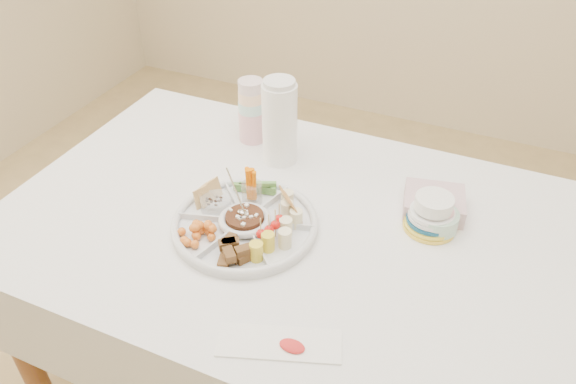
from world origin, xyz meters
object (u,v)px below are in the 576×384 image
at_px(thermos, 280,121).
at_px(party_tray, 245,222).
at_px(dining_table, 282,311).
at_px(plate_stack, 432,215).

bearing_deg(thermos, party_tray, -81.05).
bearing_deg(thermos, dining_table, -64.73).
height_order(dining_table, party_tray, party_tray).
bearing_deg(dining_table, plate_stack, 18.07).
bearing_deg(party_tray, thermos, 98.95).
xyz_separation_m(dining_table, party_tray, (-0.07, -0.08, 0.40)).
relative_size(thermos, plate_stack, 1.94).
relative_size(party_tray, thermos, 1.39).
bearing_deg(plate_stack, party_tray, -155.72).
bearing_deg(dining_table, party_tray, -131.55).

